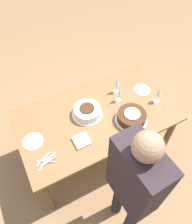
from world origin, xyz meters
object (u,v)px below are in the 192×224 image
cake_center_white (87,111)px  wine_glass_near (119,92)px  wine_glass_far (117,82)px  person_cutting (134,185)px  wine_glass_extra (159,93)px  cake_front_chocolate (132,117)px

cake_center_white → wine_glass_near: wine_glass_near is taller
wine_glass_near → wine_glass_far: bearing=69.5°
person_cutting → cake_center_white: bearing=-6.7°
wine_glass_far → wine_glass_extra: wine_glass_far is taller
wine_glass_near → person_cutting: person_cutting is taller
cake_front_chocolate → wine_glass_far: 0.44m
wine_glass_near → wine_glass_far: (0.05, 0.13, 0.02)m
cake_front_chocolate → wine_glass_near: bearing=85.3°
wine_glass_near → wine_glass_extra: size_ratio=1.03×
person_cutting → wine_glass_extra: bearing=-51.3°
wine_glass_extra → person_cutting: bearing=-138.5°
cake_center_white → wine_glass_far: (0.44, 0.14, 0.11)m
wine_glass_extra → person_cutting: 1.10m
cake_center_white → person_cutting: (-0.06, -0.91, 0.18)m
cake_front_chocolate → person_cutting: size_ratio=0.20×
wine_glass_extra → person_cutting: (-0.82, -0.72, 0.10)m
cake_front_chocolate → wine_glass_extra: wine_glass_extra is taller
wine_glass_near → person_cutting: size_ratio=0.12×
person_cutting → wine_glass_near: bearing=-28.9°
cake_front_chocolate → wine_glass_near: (0.02, 0.29, 0.09)m
wine_glass_far → person_cutting: size_ratio=0.14×
cake_center_white → wine_glass_extra: 0.78m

